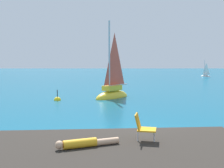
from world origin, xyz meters
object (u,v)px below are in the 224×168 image
object	(u,v)px
sailboat_far	(206,76)
beach_chair	(143,126)
marker_buoy	(58,100)
sailboat_near	(113,93)
person_sunbather	(85,143)

from	to	relation	value
sailboat_far	beach_chair	world-z (taller)	sailboat_far
marker_buoy	sailboat_near	bearing A→B (deg)	18.59
person_sunbather	marker_buoy	world-z (taller)	person_sunbather
sailboat_near	sailboat_far	xyz separation A→B (m)	(17.11, 26.82, -0.20)
sailboat_near	person_sunbather	size ratio (longest dim) A/B	4.19
person_sunbather	marker_buoy	bearing A→B (deg)	83.74
sailboat_far	person_sunbather	bearing A→B (deg)	84.37
sailboat_far	beach_chair	size ratio (longest dim) A/B	4.14
person_sunbather	sailboat_far	bearing A→B (deg)	46.77
sailboat_near	person_sunbather	distance (m)	15.80
sailboat_near	beach_chair	xyz separation A→B (m)	(0.86, -15.24, 1.00)
sailboat_near	marker_buoy	world-z (taller)	sailboat_near
sailboat_near	person_sunbather	xyz separation A→B (m)	(-0.76, -15.77, 0.68)
sailboat_far	marker_buoy	bearing A→B (deg)	69.92
sailboat_near	person_sunbather	world-z (taller)	sailboat_near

